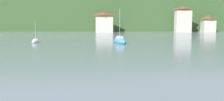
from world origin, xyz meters
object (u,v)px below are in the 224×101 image
shore_building_west (104,22)px  sailboat_far_6 (36,41)px  shore_building_westcentral (183,20)px  shore_building_central (208,24)px  sailboat_far_2 (120,41)px

shore_building_west → sailboat_far_6: (-14.80, -49.68, -3.67)m
shore_building_west → shore_building_westcentral: bearing=-0.5°
shore_building_west → shore_building_westcentral: size_ratio=0.78×
shore_building_central → shore_building_west: bearing=-179.8°
shore_building_central → sailboat_far_6: (-57.00, -49.85, -3.08)m
shore_building_westcentral → shore_building_west: bearing=179.5°
sailboat_far_2 → shore_building_central: bearing=127.0°
shore_building_west → sailboat_far_6: shore_building_west is taller
shore_building_central → sailboat_far_2: size_ratio=0.95×
shore_building_west → sailboat_far_6: size_ratio=1.71×
shore_building_central → sailboat_far_6: size_ratio=1.44×
shore_building_westcentral → sailboat_far_2: (-29.13, -52.00, -4.65)m
sailboat_far_6 → sailboat_far_2: bearing=-101.4°
shore_building_west → sailboat_far_6: bearing=-106.6°
shore_building_westcentral → sailboat_far_2: size_ratio=1.43×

